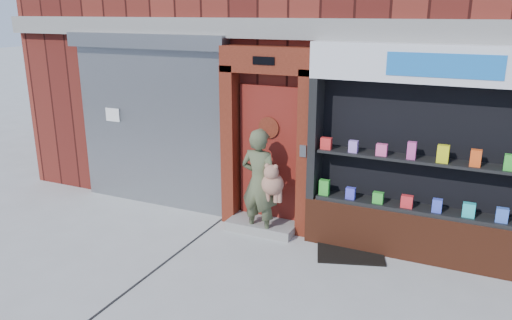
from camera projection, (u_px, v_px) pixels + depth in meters
The scene contains 6 objects.
ground at pixel (262, 292), 6.29m from camera, with size 80.00×80.00×0.00m, color #9E9E99.
shutter_bay at pixel (150, 111), 8.68m from camera, with size 3.10×0.30×3.04m.
red_door_bay at pixel (267, 140), 7.79m from camera, with size 1.52×0.58×2.90m.
pharmacy_bay at pixel (434, 167), 6.77m from camera, with size 3.50×0.41×3.00m.
woman at pixel (261, 183), 7.67m from camera, with size 0.75×0.48×1.72m.
doormat at pixel (350, 253), 7.27m from camera, with size 0.95×0.67×0.02m, color black.
Camera 1 is at (2.26, -5.06, 3.41)m, focal length 35.00 mm.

